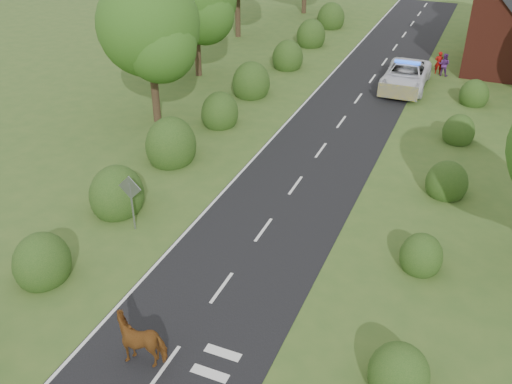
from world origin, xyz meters
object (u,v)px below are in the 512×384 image
at_px(road_sign, 131,195).
at_px(cow, 143,340).
at_px(police_van, 406,76).
at_px(pedestrian_purple, 444,65).
at_px(pedestrian_red, 439,63).

bearing_deg(road_sign, cow, -54.33).
bearing_deg(police_van, cow, -97.63).
xyz_separation_m(road_sign, cow, (4.20, -5.85, -0.96)).
height_order(road_sign, pedestrian_purple, road_sign).
distance_m(pedestrian_red, pedestrian_purple, 0.45).
height_order(road_sign, cow, road_sign).
xyz_separation_m(pedestrian_red, pedestrian_purple, (0.38, -0.24, -0.01)).
relative_size(police_van, pedestrian_red, 3.81).
relative_size(cow, police_van, 0.32).
relative_size(police_van, pedestrian_purple, 3.85).
xyz_separation_m(cow, pedestrian_red, (4.79, 30.71, 0.11)).
distance_m(road_sign, pedestrian_red, 26.45).
distance_m(road_sign, police_van, 22.40).
relative_size(cow, pedestrian_red, 1.22).
distance_m(police_van, pedestrian_red, 4.06).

